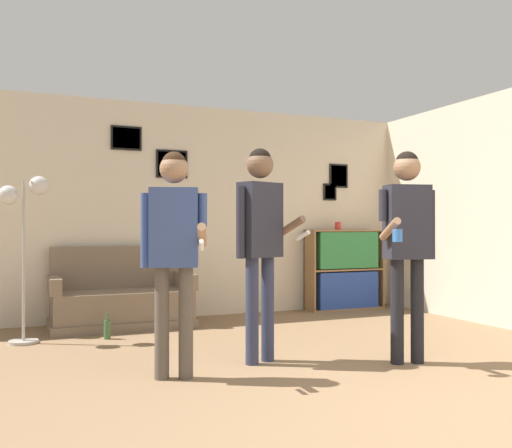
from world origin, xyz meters
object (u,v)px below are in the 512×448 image
at_px(bottle_on_floor, 107,329).
at_px(drinking_cup, 338,226).
at_px(couch, 121,300).
at_px(person_player_foreground_left, 174,238).
at_px(bookshelf, 345,270).
at_px(floor_lamp, 24,216).
at_px(person_watcher_holding_cup, 407,231).
at_px(person_player_foreground_center, 260,229).

xyz_separation_m(bottle_on_floor, drinking_cup, (3.26, 0.88, 1.06)).
bearing_deg(couch, person_player_foreground_left, -90.46).
xyz_separation_m(couch, bookshelf, (3.11, 0.19, 0.25)).
bearing_deg(couch, floor_lamp, -150.47).
distance_m(couch, person_watcher_holding_cup, 3.44).
distance_m(person_player_foreground_left, person_watcher_holding_cup, 1.95).
bearing_deg(drinking_cup, person_player_foreground_left, -138.78).
distance_m(floor_lamp, person_watcher_holding_cup, 3.66).
relative_size(floor_lamp, person_player_foreground_left, 0.96).
xyz_separation_m(person_player_foreground_center, person_watcher_holding_cup, (1.13, -0.50, -0.02)).
height_order(bottle_on_floor, drinking_cup, drinking_cup).
xyz_separation_m(bookshelf, bottle_on_floor, (-3.37, -0.88, -0.45)).
distance_m(bookshelf, person_player_foreground_center, 3.41).
xyz_separation_m(couch, drinking_cup, (3.00, 0.19, 0.86)).
xyz_separation_m(person_player_foreground_left, bottle_on_floor, (-0.24, 1.76, -0.95)).
height_order(bookshelf, person_player_foreground_center, person_player_foreground_center).
distance_m(bookshelf, floor_lamp, 4.29).
height_order(bookshelf, person_watcher_holding_cup, person_watcher_holding_cup).
relative_size(couch, floor_lamp, 0.96).
bearing_deg(bottle_on_floor, couch, 69.50).
bearing_deg(floor_lamp, bottle_on_floor, -6.63).
relative_size(person_watcher_holding_cup, bottle_on_floor, 6.62).
height_order(couch, floor_lamp, floor_lamp).
relative_size(person_player_foreground_left, person_watcher_holding_cup, 0.96).
height_order(person_player_foreground_center, drinking_cup, person_player_foreground_center).
distance_m(person_watcher_holding_cup, drinking_cup, 3.13).
relative_size(person_player_foreground_left, drinking_cup, 15.67).
distance_m(floor_lamp, person_player_foreground_left, 2.13).
xyz_separation_m(couch, person_player_foreground_center, (0.78, -2.23, 0.83)).
distance_m(floor_lamp, bottle_on_floor, 1.40).
bearing_deg(bottle_on_floor, drinking_cup, 15.14).
bearing_deg(person_watcher_holding_cup, bottle_on_floor, 136.60).
bearing_deg(person_player_foreground_left, bookshelf, 40.19).
height_order(couch, bookshelf, bookshelf).
height_order(bookshelf, floor_lamp, floor_lamp).
relative_size(bookshelf, drinking_cup, 10.27).
xyz_separation_m(person_player_foreground_left, person_watcher_holding_cup, (1.93, -0.29, 0.05)).
bearing_deg(person_player_foreground_left, couch, 89.54).
height_order(person_player_foreground_left, person_watcher_holding_cup, person_watcher_holding_cup).
relative_size(person_player_foreground_center, drinking_cup, 16.54).
xyz_separation_m(bookshelf, person_player_foreground_left, (-3.13, -2.65, 0.51)).
height_order(couch, drinking_cup, drinking_cup).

